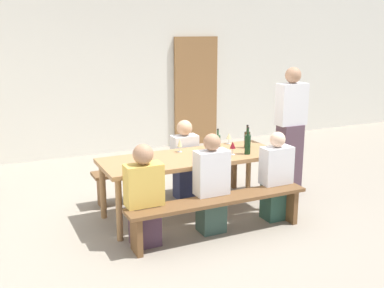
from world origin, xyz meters
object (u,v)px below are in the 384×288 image
(wine_glass_2, at_px, (233,145))
(seated_guest_far_0, at_px, (185,161))
(wine_glass_0, at_px, (180,143))
(bench_far, at_px, (170,171))
(wine_glass_1, at_px, (145,150))
(wine_bottle_1, at_px, (218,143))
(wine_bottle_2, at_px, (247,139))
(seated_guest_near_2, at_px, (276,179))
(wine_bottle_0, at_px, (248,144))
(seated_guest_near_1, at_px, (212,186))
(standing_host, at_px, (290,133))
(seated_guest_near_0, at_px, (144,198))
(wooden_door, at_px, (196,92))
(wine_glass_3, at_px, (229,136))
(bench_near, at_px, (219,206))
(tasting_table, at_px, (192,162))

(wine_glass_2, distance_m, seated_guest_far_0, 0.86)
(wine_glass_0, relative_size, wine_glass_2, 1.02)
(bench_far, relative_size, wine_glass_1, 12.27)
(wine_bottle_1, distance_m, wine_bottle_2, 0.42)
(wine_glass_0, distance_m, seated_guest_near_2, 1.25)
(wine_bottle_0, xyz_separation_m, seated_guest_near_1, (-0.68, -0.35, -0.34))
(wine_bottle_1, xyz_separation_m, standing_host, (1.18, 0.09, -0.00))
(wine_bottle_2, relative_size, wine_glass_1, 1.74)
(bench_far, xyz_separation_m, seated_guest_near_2, (0.85, -1.26, 0.15))
(wine_bottle_0, bearing_deg, seated_guest_near_0, -166.73)
(wine_glass_1, xyz_separation_m, seated_guest_near_0, (-0.26, -0.67, -0.34))
(wooden_door, height_order, wine_bottle_1, wooden_door)
(seated_guest_far_0, bearing_deg, wine_bottle_1, 26.85)
(wine_glass_3, height_order, seated_guest_near_2, seated_guest_near_2)
(wine_bottle_2, relative_size, seated_guest_near_2, 0.28)
(wine_glass_0, bearing_deg, seated_guest_near_2, -41.05)
(wine_glass_1, xyz_separation_m, seated_guest_near_1, (0.54, -0.67, -0.33))
(bench_near, xyz_separation_m, wine_bottle_1, (0.39, 0.78, 0.50))
(seated_guest_near_2, bearing_deg, wine_bottle_0, 29.14)
(tasting_table, height_order, wine_bottle_1, wine_bottle_1)
(wooden_door, relative_size, tasting_table, 0.95)
(wine_bottle_0, xyz_separation_m, wine_bottle_1, (-0.26, 0.28, -0.02))
(wine_bottle_0, height_order, wine_glass_1, wine_bottle_0)
(wine_glass_2, relative_size, standing_host, 0.09)
(bench_far, bearing_deg, seated_guest_near_1, -90.89)
(wine_glass_2, height_order, seated_guest_near_1, seated_guest_near_1)
(wine_bottle_0, xyz_separation_m, seated_guest_far_0, (-0.51, 0.76, -0.36))
(wooden_door, relative_size, wine_glass_0, 12.54)
(bench_far, relative_size, seated_guest_near_2, 1.96)
(tasting_table, xyz_separation_m, standing_host, (1.57, 0.17, 0.18))
(standing_host, bearing_deg, wine_glass_1, 1.44)
(wine_glass_2, relative_size, seated_guest_near_2, 0.15)
(wooden_door, height_order, tasting_table, wooden_door)
(seated_guest_near_0, bearing_deg, bench_far, -32.87)
(wine_bottle_1, xyz_separation_m, wine_glass_3, (0.31, 0.27, -0.01))
(wine_glass_3, bearing_deg, seated_guest_far_0, 158.98)
(wine_bottle_2, xyz_separation_m, seated_guest_near_1, (-0.84, -0.62, -0.32))
(bench_far, bearing_deg, wooden_door, 57.66)
(bench_far, bearing_deg, wine_glass_1, -133.30)
(tasting_table, relative_size, seated_guest_near_0, 2.00)
(wooden_door, bearing_deg, seated_guest_far_0, -118.45)
(wine_glass_0, height_order, seated_guest_near_0, seated_guest_near_0)
(bench_near, bearing_deg, seated_guest_near_2, 10.02)
(standing_host, bearing_deg, seated_guest_near_1, 24.34)
(wine_glass_1, xyz_separation_m, wine_glass_3, (1.26, 0.23, -0.01))
(tasting_table, distance_m, wine_glass_3, 0.80)
(wine_glass_1, distance_m, wine_glass_3, 1.28)
(wine_glass_0, relative_size, standing_host, 0.10)
(wooden_door, bearing_deg, seated_guest_near_2, -101.30)
(wine_bottle_0, height_order, seated_guest_near_1, seated_guest_near_1)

